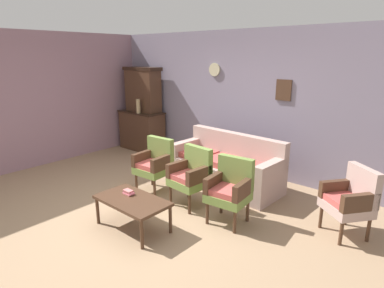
% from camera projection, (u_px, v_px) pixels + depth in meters
% --- Properties ---
extents(ground_plane, '(7.68, 7.68, 0.00)m').
position_uv_depth(ground_plane, '(138.00, 214.00, 4.71)').
color(ground_plane, '#997A5B').
extents(wall_back_with_decor, '(6.40, 0.09, 2.70)m').
position_uv_depth(wall_back_with_decor, '(240.00, 102.00, 6.26)').
color(wall_back_with_decor, gray).
rests_on(wall_back_with_decor, ground).
extents(wall_left_side, '(0.06, 5.20, 2.70)m').
position_uv_depth(wall_left_side, '(29.00, 101.00, 6.39)').
color(wall_left_side, gray).
rests_on(wall_left_side, ground).
extents(side_cabinet, '(1.16, 0.55, 0.93)m').
position_uv_depth(side_cabinet, '(142.00, 130.00, 7.82)').
color(side_cabinet, '#472D1E').
rests_on(side_cabinet, ground).
extents(cabinet_upper_hutch, '(0.99, 0.38, 1.03)m').
position_uv_depth(cabinet_upper_hutch, '(143.00, 89.00, 7.61)').
color(cabinet_upper_hutch, '#472D1E').
rests_on(cabinet_upper_hutch, side_cabinet).
extents(vase_on_cabinet, '(0.10, 0.10, 0.32)m').
position_uv_depth(vase_on_cabinet, '(138.00, 106.00, 7.43)').
color(vase_on_cabinet, tan).
rests_on(vase_on_cabinet, side_cabinet).
extents(floral_couch, '(2.02, 0.89, 0.90)m').
position_uv_depth(floral_couch, '(226.00, 168.00, 5.67)').
color(floral_couch, tan).
rests_on(floral_couch, ground).
extents(armchair_row_middle, '(0.55, 0.52, 0.90)m').
position_uv_depth(armchair_row_middle, '(155.00, 163.00, 5.41)').
color(armchair_row_middle, olive).
rests_on(armchair_row_middle, ground).
extents(armchair_near_couch_end, '(0.56, 0.53, 0.90)m').
position_uv_depth(armchair_near_couch_end, '(191.00, 174.00, 4.89)').
color(armchair_near_couch_end, olive).
rests_on(armchair_near_couch_end, ground).
extents(armchair_near_cabinet, '(0.57, 0.54, 0.90)m').
position_uv_depth(armchair_near_cabinet, '(230.00, 188.00, 4.39)').
color(armchair_near_cabinet, olive).
rests_on(armchair_near_cabinet, ground).
extents(wingback_chair_by_fireplace, '(0.71, 0.70, 0.90)m').
position_uv_depth(wingback_chair_by_fireplace, '(351.00, 198.00, 4.06)').
color(wingback_chair_by_fireplace, tan).
rests_on(wingback_chair_by_fireplace, ground).
extents(coffee_table, '(1.00, 0.56, 0.42)m').
position_uv_depth(coffee_table, '(132.00, 202.00, 4.24)').
color(coffee_table, '#472D1E').
rests_on(coffee_table, ground).
extents(book_stack_on_table, '(0.16, 0.10, 0.06)m').
position_uv_depth(book_stack_on_table, '(128.00, 192.00, 4.37)').
color(book_stack_on_table, '#C46D6C').
rests_on(book_stack_on_table, coffee_table).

